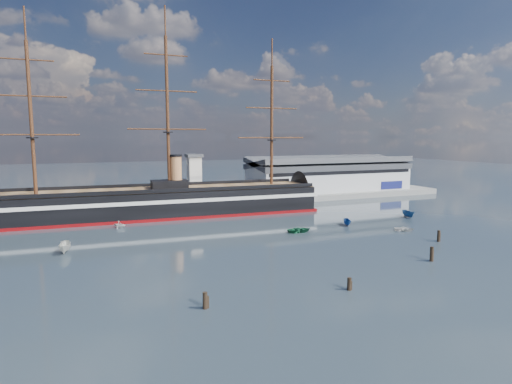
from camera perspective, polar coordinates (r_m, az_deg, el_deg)
name	(u,v)px	position (r m, az deg, el deg)	size (l,w,h in m)	color
ground	(216,227)	(108.20, -5.29, -4.65)	(600.00, 600.00, 0.00)	#26343F
quay	(213,204)	(144.95, -5.77, -1.59)	(180.00, 18.00, 2.00)	slate
warehouse	(329,175)	(167.64, 9.69, 2.30)	(63.00, 21.00, 11.60)	#B7BABC
quay_tower	(194,177)	(139.01, -8.22, 2.04)	(5.00, 5.00, 15.00)	silver
warship	(157,202)	(124.11, -13.11, -1.37)	(113.27, 20.77, 53.94)	black
motorboat_a	(65,253)	(92.04, -24.09, -7.41)	(6.36, 2.33, 2.54)	silver
motorboat_b	(299,232)	(102.25, 5.80, -5.36)	(3.61, 1.44, 1.68)	#155936
motorboat_c	(347,226)	(111.49, 12.07, -4.42)	(5.21, 1.91, 2.08)	navy
motorboat_d	(120,228)	(111.72, -17.71, -4.58)	(5.39, 2.34, 1.98)	silver
motorboat_e	(404,231)	(109.24, 19.15, -4.91)	(2.83, 1.13, 1.32)	silver
motorboat_f	(408,217)	(127.49, 19.64, -3.22)	(6.08, 2.23, 2.43)	navy
piling_near_left	(205,309)	(58.61, -6.79, -15.20)	(0.64, 0.64, 2.96)	black
piling_near_mid	(349,290)	(66.09, 12.31, -12.66)	(0.64, 0.64, 2.60)	black
piling_near_right	(431,261)	(84.83, 22.33, -8.55)	(0.64, 0.64, 3.41)	black
piling_far_right	(438,242)	(100.83, 23.14, -6.10)	(0.64, 0.64, 3.19)	black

